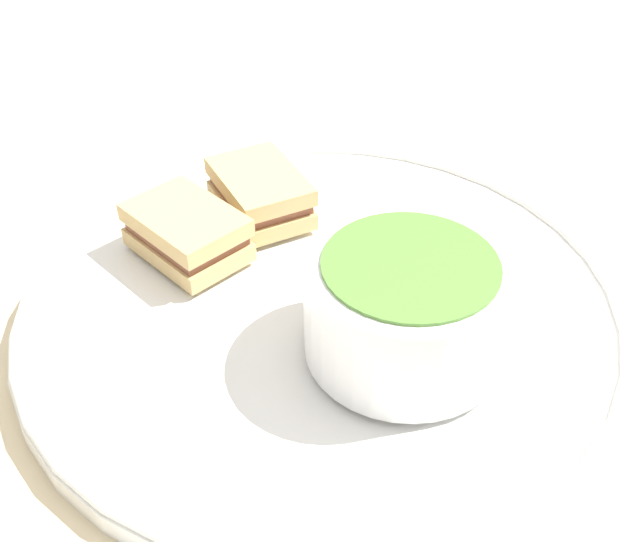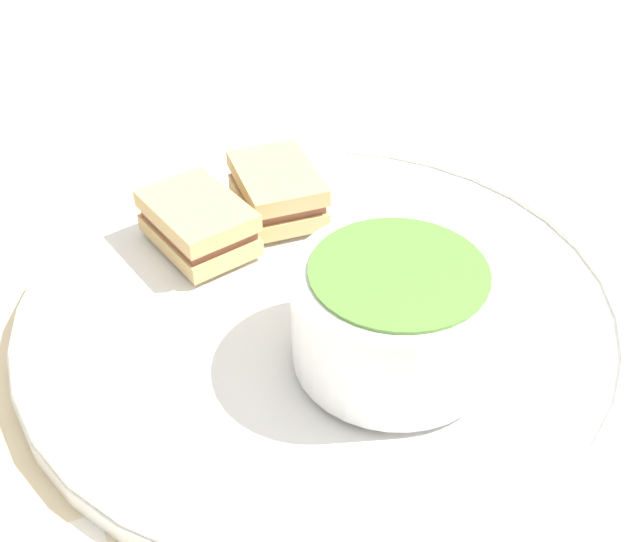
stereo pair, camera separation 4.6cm
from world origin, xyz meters
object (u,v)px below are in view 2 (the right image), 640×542
Objects in this scene: sandwich_half_far at (198,223)px; soup_bowl at (395,314)px; spoon at (468,261)px; sandwich_half_near at (277,189)px.

soup_bowl is at bearing 111.71° from sandwich_half_far.
soup_bowl reaches higher than sandwich_half_far.
spoon is 1.20× the size of sandwich_half_near.
soup_bowl is 1.33× the size of sandwich_half_far.
sandwich_half_far is at bearing -68.29° from soup_bowl.
spoon is at bearing 125.36° from sandwich_half_near.
soup_bowl is at bearing 156.65° from spoon.
spoon is 0.18m from sandwich_half_far.
spoon is 0.15m from sandwich_half_near.
sandwich_half_far is (0.06, 0.01, 0.00)m from sandwich_half_near.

